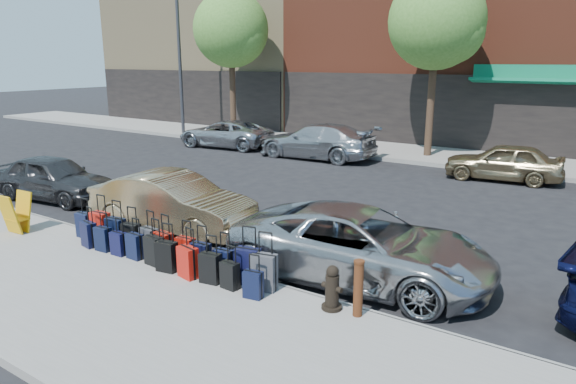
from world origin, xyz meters
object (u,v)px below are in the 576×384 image
Objects in this scene: bollard at (358,288)px; car_far_2 at (503,162)px; suitcase_front_5 at (164,247)px; car_far_0 at (225,134)px; tree_left at (233,32)px; display_rack at (16,213)px; streetlight at (182,47)px; car_near_2 at (360,245)px; car_near_0 at (53,178)px; fire_hydrant at (332,289)px; car_near_1 at (173,202)px; car_far_1 at (317,141)px; tree_center at (440,24)px.

bollard is 11.78m from car_far_2.
suitcase_front_5 is at bearing -178.70° from bollard.
tree_left is at bearing -157.69° from car_far_0.
tree_left is at bearing 130.52° from suitcase_front_5.
streetlight is at bearing 117.25° from display_rack.
car_near_2 is (7.65, 2.31, 0.08)m from display_rack.
car_near_0 is 10.12m from car_near_2.
streetlight is 10.69× the size of fire_hydrant.
car_near_0 is at bearing 4.36° from car_far_0.
car_far_0 is (-12.05, 10.27, -0.05)m from car_near_2.
car_near_1 is 5.10m from car_near_2.
bollard is at bearing 7.26° from suitcase_front_5.
suitcase_front_5 is (9.88, -14.35, -4.96)m from tree_left.
display_rack is 12.51m from car_far_1.
display_rack reaches higher than fire_hydrant.
suitcase_front_5 is at bearing -46.79° from streetlight.
suitcase_front_5 is 4.21m from display_rack.
fire_hydrant is 1.62m from car_near_2.
display_rack is at bearing -5.05° from car_far_1.
car_far_2 is at bearing -8.06° from car_near_2.
display_rack is (-4.16, -0.65, 0.16)m from suitcase_front_5.
car_far_1 reaches higher than car_far_0.
streetlight is 16.79m from car_near_1.
fire_hydrant is 0.81× the size of bollard.
tree_left is 7.79× the size of display_rack.
car_near_1 is at bearing -35.51° from car_far_2.
car_near_2 is 1.08× the size of car_far_0.
tree_center is 1.90× the size of car_far_2.
tree_center is at bearing 98.26° from car_far_0.
tree_left is 1.87× the size of car_near_0.
display_rack is 0.22× the size of car_near_1.
tree_left reaches higher than car_far_1.
fire_hydrant is 0.18× the size of car_near_1.
fire_hydrant is 0.16× the size of car_far_0.
bollard is 14.02m from car_far_1.
tree_left is 1.90× the size of car_far_2.
car_near_0 is (-10.84, 1.76, 0.03)m from bollard.
car_far_0 is (-8.55, 11.93, 0.18)m from suitcase_front_5.
display_rack is 0.20× the size of car_far_0.
tree_center reaches higher than suitcase_front_5.
bollard is at bearing 1.12° from display_rack.
tree_left is 3.11m from streetlight.
streetlight reaches higher than tree_center.
car_near_2 is at bearing 108.39° from fire_hydrant.
car_near_2 is (3.49, 1.66, 0.24)m from suitcase_front_5.
car_near_0 is at bearing 83.48° from car_near_2.
car_near_2 is 0.98× the size of car_far_1.
suitcase_front_5 is 12.52m from car_far_2.
tree_center is (10.50, 0.00, 0.00)m from tree_left.
car_near_0 is 1.02× the size of car_far_2.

